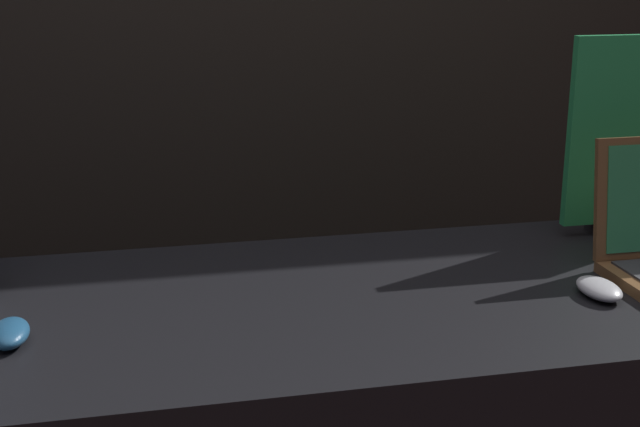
% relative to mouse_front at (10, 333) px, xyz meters
% --- Properties ---
extents(mouse_front, '(0.06, 0.10, 0.03)m').
position_rel_mouse_front_xyz_m(mouse_front, '(0.00, 0.00, 0.00)').
color(mouse_front, navy).
rests_on(mouse_front, display_counter).
extents(mouse_back, '(0.06, 0.11, 0.03)m').
position_rel_mouse_front_xyz_m(mouse_back, '(0.96, -0.02, -0.00)').
color(mouse_back, '#B2B2B7').
rests_on(mouse_back, display_counter).
extents(promo_stand_back, '(0.32, 0.07, 0.41)m').
position_rel_mouse_front_xyz_m(promo_stand_back, '(1.21, 0.30, 0.18)').
color(promo_stand_back, black).
rests_on(promo_stand_back, display_counter).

